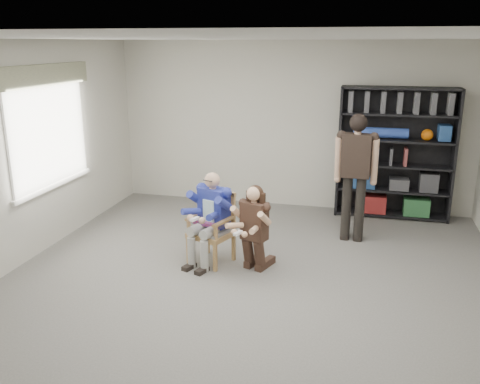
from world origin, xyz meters
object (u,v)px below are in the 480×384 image
(armchair, at_px, (211,228))
(seated_man, at_px, (211,218))
(bookshelf, at_px, (395,154))
(standing_man, at_px, (355,179))
(kneeling_woman, at_px, (253,229))

(armchair, distance_m, seated_man, 0.14)
(armchair, relative_size, seated_man, 0.77)
(bookshelf, bearing_deg, armchair, -133.77)
(seated_man, distance_m, standing_man, 2.15)
(armchair, height_order, bookshelf, bookshelf)
(seated_man, bearing_deg, standing_man, 54.85)
(armchair, xyz_separation_m, standing_man, (1.75, 1.22, 0.45))
(armchair, bearing_deg, kneeling_woman, 8.40)
(seated_man, relative_size, bookshelf, 0.57)
(kneeling_woman, bearing_deg, armchair, -171.60)
(seated_man, bearing_deg, armchair, 0.00)
(kneeling_woman, height_order, bookshelf, bookshelf)
(standing_man, bearing_deg, kneeling_woman, -126.49)
(armchair, distance_m, standing_man, 2.18)
(armchair, relative_size, kneeling_woman, 0.84)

